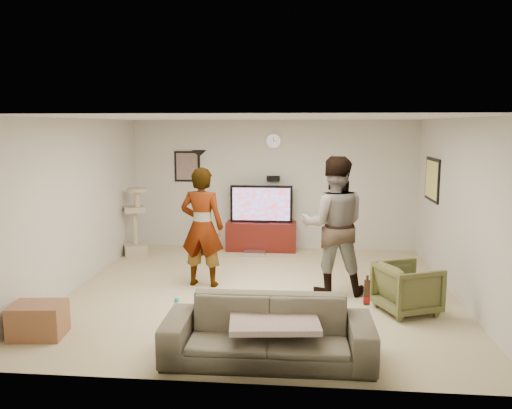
# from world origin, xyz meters

# --- Properties ---
(floor) EXTENTS (5.50, 5.50, 0.02)m
(floor) POSITION_xyz_m (0.00, 0.00, -0.01)
(floor) COLOR tan
(floor) RESTS_ON ground
(ceiling) EXTENTS (5.50, 5.50, 0.02)m
(ceiling) POSITION_xyz_m (0.00, 0.00, 2.51)
(ceiling) COLOR silver
(ceiling) RESTS_ON wall_back
(wall_back) EXTENTS (5.50, 0.04, 2.50)m
(wall_back) POSITION_xyz_m (0.00, 2.75, 1.25)
(wall_back) COLOR beige
(wall_back) RESTS_ON floor
(wall_front) EXTENTS (5.50, 0.04, 2.50)m
(wall_front) POSITION_xyz_m (0.00, -2.75, 1.25)
(wall_front) COLOR beige
(wall_front) RESTS_ON floor
(wall_left) EXTENTS (0.04, 5.50, 2.50)m
(wall_left) POSITION_xyz_m (-2.75, 0.00, 1.25)
(wall_left) COLOR beige
(wall_left) RESTS_ON floor
(wall_right) EXTENTS (0.04, 5.50, 2.50)m
(wall_right) POSITION_xyz_m (2.75, 0.00, 1.25)
(wall_right) COLOR beige
(wall_right) RESTS_ON floor
(wall_clock) EXTENTS (0.26, 0.04, 0.26)m
(wall_clock) POSITION_xyz_m (0.00, 2.72, 2.10)
(wall_clock) COLOR white
(wall_clock) RESTS_ON wall_back
(wall_speaker) EXTENTS (0.25, 0.10, 0.10)m
(wall_speaker) POSITION_xyz_m (0.00, 2.69, 1.38)
(wall_speaker) COLOR black
(wall_speaker) RESTS_ON wall_back
(picture_back) EXTENTS (0.42, 0.03, 0.52)m
(picture_back) POSITION_xyz_m (-1.70, 2.73, 1.60)
(picture_back) COLOR #735D58
(picture_back) RESTS_ON wall_back
(picture_right) EXTENTS (0.03, 0.78, 0.62)m
(picture_right) POSITION_xyz_m (2.73, 1.60, 1.50)
(picture_right) COLOR #E5DB71
(picture_right) RESTS_ON wall_right
(tv_stand) EXTENTS (1.34, 0.45, 0.56)m
(tv_stand) POSITION_xyz_m (-0.21, 2.50, 0.28)
(tv_stand) COLOR #49120D
(tv_stand) RESTS_ON floor
(console_box) EXTENTS (0.40, 0.30, 0.07)m
(console_box) POSITION_xyz_m (-0.31, 2.11, 0.04)
(console_box) COLOR silver
(console_box) RESTS_ON floor
(tv) EXTENTS (1.19, 0.08, 0.71)m
(tv) POSITION_xyz_m (-0.21, 2.50, 0.91)
(tv) COLOR black
(tv) RESTS_ON tv_stand
(tv_screen) EXTENTS (1.10, 0.01, 0.62)m
(tv_screen) POSITION_xyz_m (-0.21, 2.46, 0.91)
(tv_screen) COLOR #477BE0
(tv_screen) RESTS_ON tv
(floor_lamp) EXTENTS (0.32, 0.32, 1.95)m
(floor_lamp) POSITION_xyz_m (-1.33, 2.11, 0.97)
(floor_lamp) COLOR black
(floor_lamp) RESTS_ON floor
(cat_tree) EXTENTS (0.54, 0.54, 1.27)m
(cat_tree) POSITION_xyz_m (-2.53, 1.94, 0.63)
(cat_tree) COLOR tan
(cat_tree) RESTS_ON floor
(person_left) EXTENTS (0.70, 0.50, 1.79)m
(person_left) POSITION_xyz_m (-0.91, 0.21, 0.90)
(person_left) COLOR #A5A3B7
(person_left) RESTS_ON floor
(person_right) EXTENTS (0.97, 0.77, 1.97)m
(person_right) POSITION_xyz_m (1.02, 0.06, 0.99)
(person_right) COLOR navy
(person_right) RESTS_ON floor
(sofa) EXTENTS (2.15, 0.87, 0.62)m
(sofa) POSITION_xyz_m (0.26, -2.22, 0.31)
(sofa) COLOR brown
(sofa) RESTS_ON floor
(throw_blanket) EXTENTS (0.97, 0.79, 0.06)m
(throw_blanket) POSITION_xyz_m (0.32, -2.22, 0.42)
(throw_blanket) COLOR tan
(throw_blanket) RESTS_ON sofa
(beer_bottle) EXTENTS (0.06, 0.06, 0.25)m
(beer_bottle) POSITION_xyz_m (1.24, -2.22, 0.75)
(beer_bottle) COLOR #3C250F
(beer_bottle) RESTS_ON sofa
(armchair) EXTENTS (0.92, 0.91, 0.64)m
(armchair) POSITION_xyz_m (1.95, -0.67, 0.32)
(armchair) COLOR #4C4E29
(armchair) RESTS_ON floor
(side_table) EXTENTS (0.63, 0.50, 0.39)m
(side_table) POSITION_xyz_m (-2.40, -1.88, 0.19)
(side_table) COLOR brown
(side_table) RESTS_ON floor
(toy_ball) EXTENTS (0.06, 0.06, 0.06)m
(toy_ball) POSITION_xyz_m (-1.12, -0.58, 0.03)
(toy_ball) COLOR #00B1AA
(toy_ball) RESTS_ON floor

